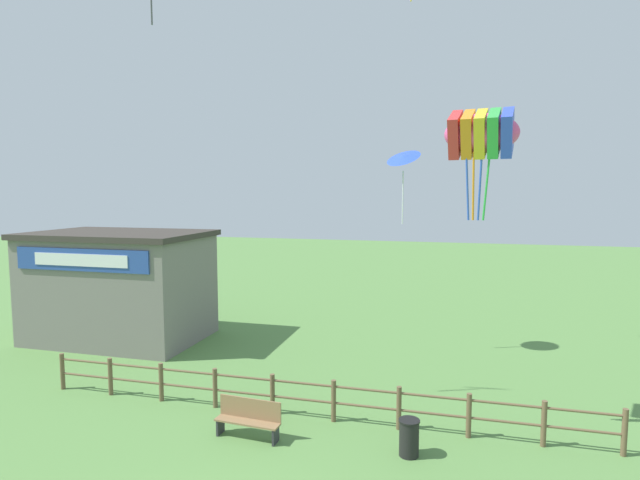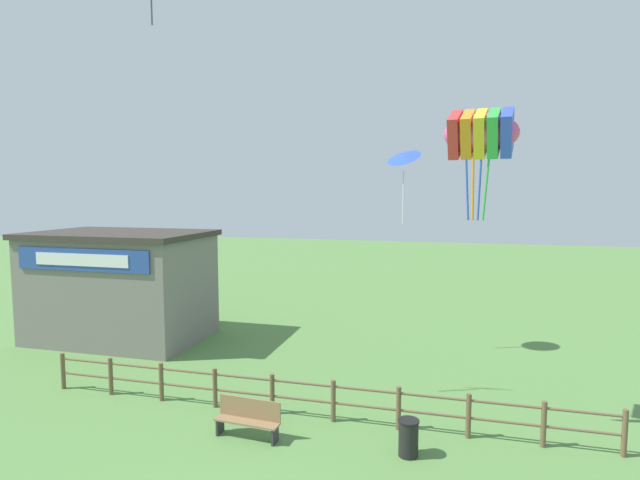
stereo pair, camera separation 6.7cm
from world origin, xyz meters
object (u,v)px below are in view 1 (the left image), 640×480
at_px(trash_bin, 409,438).
at_px(kite_blue_delta, 403,158).
at_px(park_bench_near_fence, 249,417).
at_px(kite_rainbow_parafoil, 481,134).
at_px(seaside_building, 120,285).

distance_m(trash_bin, kite_blue_delta, 11.02).
height_order(park_bench_near_fence, kite_rainbow_parafoil, kite_rainbow_parafoil).
relative_size(seaside_building, park_bench_near_fence, 4.13).
xyz_separation_m(trash_bin, kite_rainbow_parafoil, (1.59, 1.79, 7.59)).
bearing_deg(seaside_building, park_bench_near_fence, -37.64).
relative_size(seaside_building, trash_bin, 8.10).
distance_m(kite_rainbow_parafoil, kite_blue_delta, 6.81).
height_order(seaside_building, park_bench_near_fence, seaside_building).
distance_m(park_bench_near_fence, kite_rainbow_parafoil, 9.69).
height_order(seaside_building, trash_bin, seaside_building).
distance_m(park_bench_near_fence, trash_bin, 4.23).
bearing_deg(kite_rainbow_parafoil, trash_bin, -131.54).
bearing_deg(park_bench_near_fence, seaside_building, 142.36).
bearing_deg(trash_bin, kite_rainbow_parafoil, 48.46).
relative_size(seaside_building, kite_blue_delta, 2.47).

